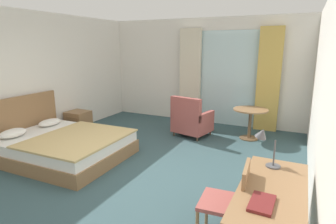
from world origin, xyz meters
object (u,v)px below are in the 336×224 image
at_px(writing_desk, 272,197).
at_px(round_cafe_table, 250,117).
at_px(desk_chair, 231,199).
at_px(armchair_by_window, 191,121).
at_px(nightstand, 79,122).
at_px(bed, 61,145).
at_px(closed_book, 262,203).
at_px(desk_lamp, 264,139).

relative_size(writing_desk, round_cafe_table, 1.96).
bearing_deg(desk_chair, round_cafe_table, 96.71).
xyz_separation_m(armchair_by_window, round_cafe_table, (1.24, 0.38, 0.15)).
xyz_separation_m(nightstand, desk_chair, (4.20, -2.29, 0.26)).
bearing_deg(armchair_by_window, desk_chair, -62.42).
bearing_deg(bed, round_cafe_table, 41.34).
relative_size(nightstand, armchair_by_window, 0.55).
distance_m(nightstand, desk_chair, 4.79).
xyz_separation_m(nightstand, writing_desk, (4.59, -2.31, 0.39)).
xyz_separation_m(closed_book, round_cafe_table, (-0.75, 3.91, -0.24)).
distance_m(desk_chair, desk_lamp, 0.77).
height_order(writing_desk, desk_lamp, desk_lamp).
bearing_deg(desk_lamp, nightstand, 158.51).
bearing_deg(writing_desk, desk_lamp, 106.25).
bearing_deg(nightstand, writing_desk, -26.72).
bearing_deg(round_cafe_table, armchair_by_window, -163.19).
height_order(writing_desk, round_cafe_table, writing_desk).
relative_size(desk_chair, closed_book, 2.70).
distance_m(nightstand, armchair_by_window, 2.69).
distance_m(armchair_by_window, round_cafe_table, 1.31).
bearing_deg(writing_desk, desk_chair, 176.69).
bearing_deg(nightstand, desk_chair, -28.56).
height_order(bed, round_cafe_table, bed).
relative_size(nightstand, round_cafe_table, 0.68).
xyz_separation_m(writing_desk, desk_chair, (-0.38, 0.02, -0.14)).
distance_m(bed, armchair_by_window, 2.82).
bearing_deg(desk_lamp, round_cafe_table, 101.94).
bearing_deg(armchair_by_window, closed_book, -60.57).
xyz_separation_m(desk_lamp, closed_book, (0.11, -0.90, -0.26)).
bearing_deg(writing_desk, bed, 165.47).
relative_size(writing_desk, desk_lamp, 3.46).
height_order(desk_chair, round_cafe_table, desk_chair).
distance_m(bed, closed_book, 3.97).
relative_size(armchair_by_window, round_cafe_table, 1.25).
bearing_deg(round_cafe_table, nightstand, -161.41).
xyz_separation_m(bed, desk_lamp, (3.60, -0.41, 0.77)).
height_order(desk_chair, armchair_by_window, armchair_by_window).
height_order(writing_desk, armchair_by_window, armchair_by_window).
xyz_separation_m(bed, round_cafe_table, (2.96, 2.61, 0.26)).
distance_m(bed, writing_desk, 3.91).
distance_m(bed, round_cafe_table, 3.95).
xyz_separation_m(nightstand, round_cafe_table, (3.78, 1.27, 0.26)).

